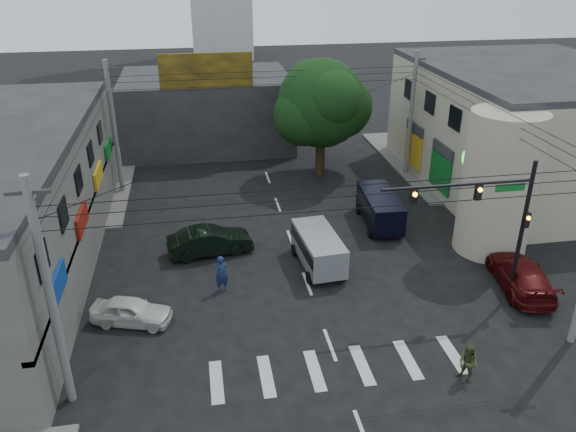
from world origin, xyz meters
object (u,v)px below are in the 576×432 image
object	(u,v)px
traffic_gantry	(492,212)
maroon_sedan	(521,275)
white_compact	(131,311)
traffic_officer	(222,274)
pedestrian_olive	(468,364)
utility_pole_far_left	(114,129)
utility_pole_near_left	(51,298)
silver_minivan	(318,251)
street_tree	(321,104)
dark_sedan	(210,241)
utility_pole_far_right	(411,115)
navy_van	(380,210)

from	to	relation	value
traffic_gantry	maroon_sedan	world-z (taller)	traffic_gantry
white_compact	traffic_gantry	bearing A→B (deg)	-77.05
traffic_officer	pedestrian_olive	xyz separation A→B (m)	(9.13, -8.15, -0.13)
utility_pole_far_left	white_compact	size ratio (longest dim) A/B	2.33
maroon_sedan	traffic_officer	size ratio (longest dim) A/B	2.89
traffic_gantry	utility_pole_near_left	size ratio (longest dim) A/B	0.78
utility_pole_far_left	maroon_sedan	world-z (taller)	utility_pole_far_left
utility_pole_far_left	silver_minivan	xyz separation A→B (m)	(11.43, -12.36, -3.64)
traffic_gantry	white_compact	bearing A→B (deg)	176.15
street_tree	white_compact	size ratio (longest dim) A/B	2.21
maroon_sedan	dark_sedan	bearing A→B (deg)	-12.15
dark_sedan	traffic_officer	distance (m)	4.00
silver_minivan	pedestrian_olive	size ratio (longest dim) A/B	2.74
utility_pole_far_left	traffic_officer	bearing A→B (deg)	-66.05
silver_minivan	traffic_officer	xyz separation A→B (m)	(-5.25, -1.55, 0.01)
utility_pole_far_right	pedestrian_olive	world-z (taller)	utility_pole_far_right
utility_pole_near_left	utility_pole_far_left	distance (m)	20.50
utility_pole_far_right	white_compact	distance (m)	25.16
utility_pole_near_left	silver_minivan	bearing A→B (deg)	35.46
utility_pole_near_left	utility_pole_far_left	bearing A→B (deg)	90.00
traffic_officer	utility_pole_far_right	bearing A→B (deg)	27.47
street_tree	maroon_sedan	size ratio (longest dim) A/B	1.55
dark_sedan	maroon_sedan	xyz separation A→B (m)	(15.25, -6.24, -0.00)
traffic_officer	pedestrian_olive	world-z (taller)	traffic_officer
navy_van	utility_pole_near_left	bearing A→B (deg)	131.41
pedestrian_olive	white_compact	bearing A→B (deg)	-147.11
utility_pole_far_right	pedestrian_olive	size ratio (longest dim) A/B	5.47
street_tree	navy_van	bearing A→B (deg)	-78.77
street_tree	dark_sedan	xyz separation A→B (m)	(-8.75, -10.94, -4.70)
maroon_sedan	traffic_officer	distance (m)	14.99
street_tree	pedestrian_olive	size ratio (longest dim) A/B	5.17
traffic_gantry	utility_pole_near_left	world-z (taller)	utility_pole_near_left
maroon_sedan	traffic_officer	bearing A→B (deg)	1.40
pedestrian_olive	silver_minivan	bearing A→B (deg)	169.41
white_compact	maroon_sedan	world-z (taller)	maroon_sedan
white_compact	pedestrian_olive	distance (m)	14.75
dark_sedan	navy_van	distance (m)	10.72
utility_pole_near_left	traffic_officer	size ratio (longest dim) A/B	4.74
traffic_gantry	utility_pole_near_left	distance (m)	18.66
silver_minivan	navy_van	xyz separation A→B (m)	(4.85, 4.40, 0.03)
street_tree	maroon_sedan	world-z (taller)	street_tree
street_tree	utility_pole_far_right	world-z (taller)	utility_pole_far_right
street_tree	pedestrian_olive	distance (m)	23.54
street_tree	traffic_officer	size ratio (longest dim) A/B	4.48
dark_sedan	traffic_officer	size ratio (longest dim) A/B	2.52
dark_sedan	white_compact	xyz separation A→B (m)	(-3.84, -5.96, -0.15)
dark_sedan	navy_van	size ratio (longest dim) A/B	0.96
traffic_gantry	silver_minivan	xyz separation A→B (m)	(-6.90, 4.64, -3.87)
traffic_gantry	utility_pole_far_right	distance (m)	17.21
utility_pole_near_left	navy_van	world-z (taller)	utility_pole_near_left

